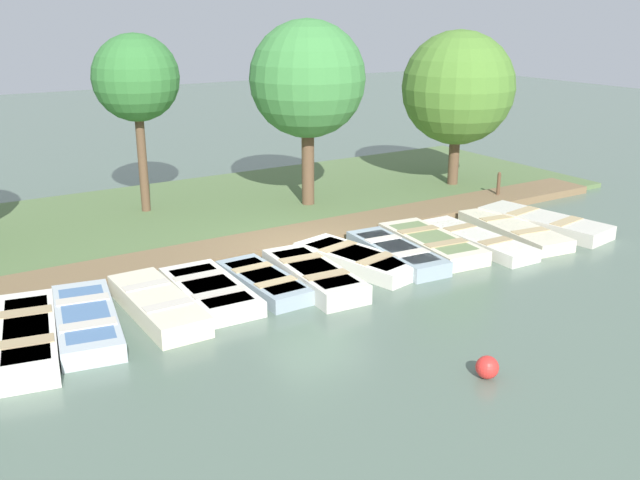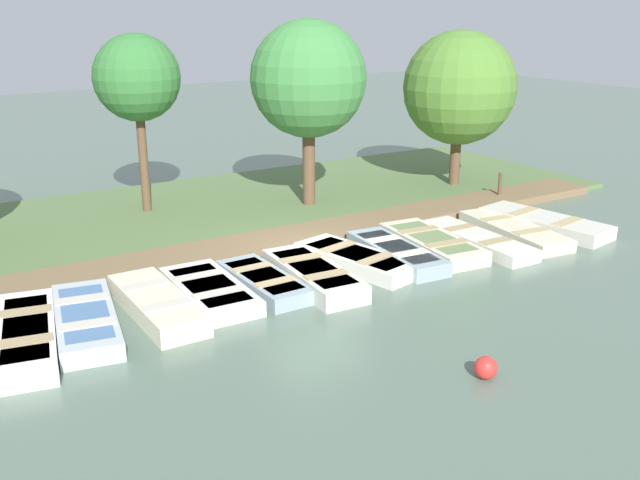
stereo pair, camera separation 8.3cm
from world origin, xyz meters
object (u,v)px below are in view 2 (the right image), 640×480
object	(u,v)px
rowboat_4	(264,281)
park_tree_center	(308,80)
rowboat_1	(86,320)
park_tree_left	(137,79)
mooring_post_far	(500,187)
rowboat_11	(545,223)
rowboat_6	(356,259)
buoy	(486,368)
rowboat_9	(477,240)
rowboat_5	(313,275)
rowboat_7	(396,253)
rowboat_8	(432,243)
park_tree_right	(459,88)
rowboat_0	(27,335)
rowboat_10	(514,230)
rowboat_2	(157,304)
rowboat_3	(209,291)

from	to	relation	value
rowboat_4	park_tree_center	world-z (taller)	park_tree_center
rowboat_1	park_tree_left	distance (m)	8.63
mooring_post_far	rowboat_11	bearing A→B (deg)	-20.91
rowboat_6	buoy	distance (m)	5.61
rowboat_9	rowboat_11	xyz separation A→B (m)	(-0.08, 2.57, 0.03)
rowboat_5	park_tree_left	distance (m)	8.22
rowboat_1	rowboat_7	xyz separation A→B (m)	(0.02, 7.37, -0.00)
rowboat_6	rowboat_7	distance (m)	1.09
mooring_post_far	rowboat_8	bearing A→B (deg)	-62.63
mooring_post_far	park_tree_right	world-z (taller)	park_tree_right
park_tree_left	park_tree_right	size ratio (longest dim) A/B	1.00
rowboat_5	buoy	bearing A→B (deg)	6.26
rowboat_5	buoy	size ratio (longest dim) A/B	8.28
mooring_post_far	rowboat_6	bearing A→B (deg)	-70.76
park_tree_left	rowboat_0	bearing A→B (deg)	-33.19
rowboat_7	rowboat_11	bearing A→B (deg)	92.31
rowboat_1	rowboat_11	size ratio (longest dim) A/B	0.93
rowboat_7	rowboat_10	bearing A→B (deg)	91.81
rowboat_7	mooring_post_far	size ratio (longest dim) A/B	3.37
buoy	rowboat_2	bearing A→B (deg)	-145.17
rowboat_8	rowboat_10	size ratio (longest dim) A/B	0.92
rowboat_10	mooring_post_far	xyz separation A→B (m)	(-2.77, 2.23, 0.31)
rowboat_9	rowboat_10	distance (m)	1.40
park_tree_right	rowboat_0	bearing A→B (deg)	-71.60
rowboat_2	rowboat_10	distance (m)	9.79
rowboat_3	rowboat_1	bearing A→B (deg)	-85.00
rowboat_4	rowboat_11	size ratio (longest dim) A/B	0.75
rowboat_2	mooring_post_far	bearing A→B (deg)	101.73
rowboat_0	rowboat_8	bearing A→B (deg)	102.10
rowboat_2	rowboat_8	world-z (taller)	rowboat_2
rowboat_2	park_tree_right	distance (m)	13.24
buoy	park_tree_left	xyz separation A→B (m)	(-12.29, -1.55, 3.73)
rowboat_1	park_tree_center	xyz separation A→B (m)	(-5.06, 7.95, 3.63)
rowboat_2	rowboat_11	bearing A→B (deg)	88.63
mooring_post_far	park_tree_left	xyz separation A→B (m)	(-4.33, -9.86, 3.44)
rowboat_0	rowboat_1	distance (m)	1.10
mooring_post_far	park_tree_center	size ratio (longest dim) A/B	0.17
rowboat_5	rowboat_7	size ratio (longest dim) A/B	1.00
rowboat_9	rowboat_6	bearing A→B (deg)	-94.84
rowboat_2	rowboat_3	distance (m)	1.22
rowboat_0	mooring_post_far	size ratio (longest dim) A/B	3.84
rowboat_2	rowboat_4	world-z (taller)	rowboat_2
rowboat_6	rowboat_7	xyz separation A→B (m)	(0.12, 1.08, 0.01)
rowboat_7	rowboat_9	world-z (taller)	rowboat_7
rowboat_0	park_tree_right	world-z (taller)	park_tree_right
rowboat_2	rowboat_6	bearing A→B (deg)	91.07
rowboat_1	park_tree_center	size ratio (longest dim) A/B	0.62
rowboat_11	park_tree_right	size ratio (longest dim) A/B	0.72
rowboat_9	rowboat_10	world-z (taller)	rowboat_10
rowboat_8	park_tree_left	distance (m)	9.27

